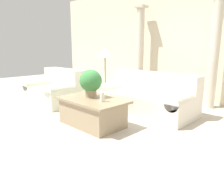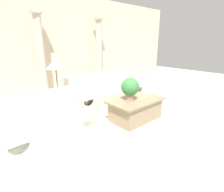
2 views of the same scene
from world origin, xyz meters
name	(u,v)px [view 2 (image 2 of 2)]	position (x,y,z in m)	size (l,w,h in m)	color
ground_plane	(129,114)	(0.00, 0.00, 0.00)	(16.00, 16.00, 0.00)	#BCB2A3
wall_back	(71,46)	(0.00, 2.76, 1.60)	(10.00, 0.06, 3.20)	beige
sofa_long	(104,92)	(0.06, 1.07, 0.34)	(2.14, 0.99, 0.85)	beige
loveseat	(45,124)	(-2.05, 0.13, 0.34)	(1.42, 0.99, 0.85)	beige
coffee_table	(136,109)	(-0.12, -0.32, 0.25)	(1.28, 0.77, 0.49)	#998466
potted_plant	(130,87)	(-0.24, -0.23, 0.78)	(0.41, 0.41, 0.51)	#937F60
pillar_candle	(144,94)	(0.16, -0.33, 0.57)	(0.08, 0.08, 0.17)	silver
floor_lamp	(56,67)	(-1.31, 1.15, 1.18)	(0.44, 0.44, 1.37)	gray
column_left	(42,58)	(-1.17, 2.40, 1.29)	(0.31, 0.31, 2.53)	beige
column_right	(99,54)	(0.92, 2.40, 1.29)	(0.31, 0.31, 2.53)	beige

